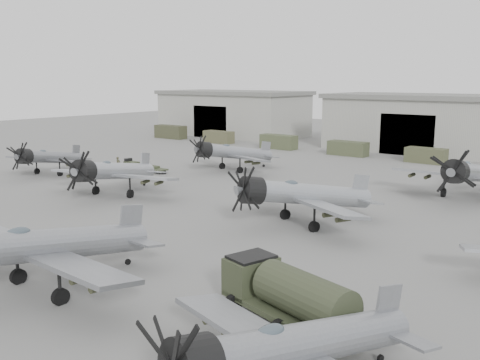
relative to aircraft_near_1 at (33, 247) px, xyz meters
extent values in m
plane|color=slate|center=(-4.22, 6.57, -2.56)|extent=(220.00, 220.00, 0.00)
cube|color=#A1A197|center=(-42.22, 68.57, 1.44)|extent=(28.00, 14.00, 8.00)
cube|color=slate|center=(-42.22, 68.57, 5.79)|extent=(29.00, 14.80, 0.70)
cube|color=black|center=(-42.22, 61.77, 0.44)|extent=(8.12, 0.40, 6.00)
cube|color=#A1A197|center=(-4.22, 68.57, 1.44)|extent=(28.00, 14.00, 8.00)
cube|color=slate|center=(-4.22, 68.57, 5.79)|extent=(29.00, 14.80, 0.70)
cube|color=black|center=(-4.22, 61.77, 0.44)|extent=(8.12, 0.40, 6.00)
cube|color=#393B26|center=(-47.62, 56.57, -1.34)|extent=(6.56, 2.20, 2.43)
cube|color=#4B4B31|center=(-35.75, 56.57, -1.51)|extent=(5.49, 2.20, 2.08)
cube|color=#434A30|center=(-23.14, 56.57, -1.44)|extent=(6.04, 2.20, 2.23)
cube|color=#41482F|center=(-10.92, 56.57, -1.52)|extent=(5.79, 2.20, 2.06)
cube|color=#43472E|center=(0.52, 56.57, -1.55)|extent=(5.23, 2.20, 2.00)
cylinder|color=gray|center=(0.04, 1.04, -0.10)|extent=(2.14, 11.89, 3.48)
cube|color=gray|center=(0.01, 0.38, -0.38)|extent=(14.03, 3.01, 0.63)
cube|color=gray|center=(0.25, 6.28, 0.08)|extent=(0.21, 1.86, 2.23)
ellipsoid|color=#3F4C54|center=(-0.03, -0.74, 0.91)|extent=(0.72, 1.36, 0.62)
cylinder|color=black|center=(-2.11, 0.24, -2.17)|extent=(0.35, 0.90, 0.89)
cylinder|color=black|center=(2.12, 0.07, -2.17)|extent=(0.35, 0.90, 0.89)
cylinder|color=black|center=(0.24, 5.95, -2.39)|extent=(0.15, 0.36, 0.36)
cylinder|color=gray|center=(15.84, 0.65, -0.44)|extent=(4.03, 10.21, 3.00)
cube|color=gray|center=(15.69, 0.09, -0.68)|extent=(12.15, 5.16, 0.54)
cube|color=gray|center=(17.01, 5.01, -0.29)|extent=(0.53, 1.57, 1.92)
ellipsoid|color=#3F4C54|center=(15.44, -0.83, 0.43)|extent=(0.86, 1.26, 0.54)
cylinder|color=black|center=(16.94, 4.73, -2.41)|extent=(0.19, 0.33, 0.31)
cylinder|color=gray|center=(-31.11, 21.01, -0.56)|extent=(3.82, 9.63, 2.83)
cylinder|color=black|center=(-30.00, 16.90, 0.12)|extent=(2.04, 1.83, 1.89)
cube|color=gray|center=(-30.97, 20.49, -0.79)|extent=(11.46, 4.89, 0.51)
cube|color=gray|center=(-32.23, 25.12, -0.42)|extent=(0.50, 1.48, 1.81)
ellipsoid|color=#3F4C54|center=(-30.74, 19.61, 0.26)|extent=(0.81, 1.19, 0.51)
cylinder|color=black|center=(-32.59, 19.86, -2.24)|extent=(0.43, 0.77, 0.73)
cylinder|color=black|center=(-29.26, 20.76, -2.24)|extent=(0.43, 0.77, 0.73)
cylinder|color=black|center=(-32.16, 24.86, -2.42)|extent=(0.18, 0.31, 0.29)
cylinder|color=#9C9FA5|center=(-16.12, 18.50, -0.25)|extent=(4.44, 11.11, 3.27)
cylinder|color=black|center=(-14.82, 13.76, 0.53)|extent=(2.35, 2.12, 2.18)
cube|color=#9C9FA5|center=(-15.95, 17.89, -0.52)|extent=(13.22, 5.68, 0.59)
cube|color=#9C9FA5|center=(-17.41, 23.24, -0.09)|extent=(0.58, 1.71, 2.09)
ellipsoid|color=#3F4C54|center=(-15.67, 16.88, 0.69)|extent=(0.94, 1.38, 0.59)
cylinder|color=black|center=(-17.81, 17.17, -2.19)|extent=(0.50, 0.88, 0.84)
cylinder|color=black|center=(-13.98, 18.22, -2.19)|extent=(0.50, 0.88, 0.84)
cylinder|color=black|center=(-17.33, 22.93, -2.40)|extent=(0.21, 0.36, 0.33)
cylinder|color=#9B9FA4|center=(4.01, 20.66, -0.22)|extent=(6.17, 10.88, 3.31)
cylinder|color=black|center=(1.91, 16.14, 0.57)|extent=(2.53, 2.37, 2.21)
cube|color=#9B9FA4|center=(3.74, 20.09, -0.49)|extent=(13.02, 7.70, 0.60)
cube|color=#9B9FA4|center=(6.10, 25.19, -0.05)|extent=(0.86, 1.66, 2.12)
ellipsoid|color=#3F4C54|center=(3.29, 19.12, 0.74)|extent=(1.11, 1.42, 0.59)
cylinder|color=black|center=(1.82, 20.74, -2.18)|extent=(0.63, 0.90, 0.85)
cylinder|color=black|center=(5.48, 19.05, -2.18)|extent=(0.63, 0.90, 0.85)
cylinder|color=black|center=(5.97, 24.90, -2.40)|extent=(0.26, 0.36, 0.34)
cylinder|color=gray|center=(-15.76, 36.45, -0.38)|extent=(4.23, 10.46, 3.08)
cylinder|color=black|center=(-17.00, 31.99, 0.35)|extent=(2.22, 2.00, 2.05)
cube|color=gray|center=(-15.92, 35.88, -0.64)|extent=(12.44, 5.41, 0.55)
cube|color=gray|center=(-14.51, 40.91, -0.23)|extent=(0.56, 1.61, 1.97)
ellipsoid|color=#3F4C54|center=(-16.18, 34.93, 0.51)|extent=(0.89, 1.30, 0.55)
cylinder|color=black|center=(-17.77, 36.19, -2.21)|extent=(0.48, 0.83, 0.79)
cylinder|color=black|center=(-14.17, 35.19, -2.21)|extent=(0.48, 0.83, 0.79)
cylinder|color=black|center=(-14.59, 40.62, -2.41)|extent=(0.20, 0.34, 0.32)
cylinder|color=gray|center=(11.21, 37.81, -0.11)|extent=(1.82, 11.77, 3.46)
cylinder|color=black|center=(11.28, 32.60, 0.71)|extent=(2.13, 1.78, 2.31)
cube|color=gray|center=(11.22, 37.15, -0.39)|extent=(13.88, 2.63, 0.62)
ellipsoid|color=#3F4C54|center=(11.24, 36.04, 0.89)|extent=(0.68, 1.34, 0.62)
cylinder|color=black|center=(9.12, 36.90, -2.17)|extent=(0.32, 0.89, 0.89)
cube|color=#323925|center=(12.47, 5.01, -1.77)|extent=(7.69, 4.20, 0.26)
cube|color=#323925|center=(9.74, 5.74, -0.93)|extent=(2.23, 2.75, 1.78)
cylinder|color=#323925|center=(13.38, 4.77, -0.73)|extent=(5.16, 3.15, 1.99)
cube|color=black|center=(9.74, 5.74, 0.01)|extent=(2.05, 2.42, 0.16)
cylinder|color=black|center=(9.53, 4.55, -2.09)|extent=(0.54, 0.99, 0.94)
cylinder|color=black|center=(15.20, 5.53, -2.09)|extent=(0.54, 0.99, 0.94)
cube|color=#363C27|center=(-26.41, 29.01, -2.00)|extent=(1.82, 1.12, 0.81)
cube|color=black|center=(-27.01, 29.01, -1.49)|extent=(0.51, 0.91, 0.51)
cylinder|color=black|center=(-26.41, 29.01, -2.30)|extent=(1.22, 0.57, 0.57)
cylinder|color=black|center=(-25.09, 29.01, -2.10)|extent=(1.21, 0.08, 0.08)
cube|color=#363C27|center=(-22.56, 29.01, -2.10)|extent=(3.85, 1.42, 0.18)
cylinder|color=black|center=(-22.56, 29.01, -2.35)|extent=(1.52, 0.45, 0.45)
cylinder|color=#363C27|center=(-22.56, 29.01, -1.90)|extent=(1.42, 0.33, 0.32)
imported|color=#3B3A27|center=(-26.34, 26.87, -1.66)|extent=(0.54, 0.72, 1.78)
camera|label=1|loc=(24.61, -14.04, 8.51)|focal=40.00mm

